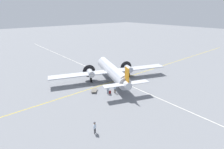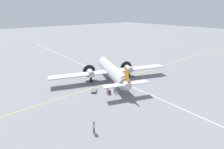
% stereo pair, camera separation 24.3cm
% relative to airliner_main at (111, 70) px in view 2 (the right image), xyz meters
% --- Properties ---
extents(ground_plane, '(300.00, 300.00, 0.00)m').
position_rel_airliner_main_xyz_m(ground_plane, '(0.14, 0.38, -2.47)').
color(ground_plane, slate).
extents(apron_line_eastwest, '(120.00, 0.16, 0.01)m').
position_rel_airliner_main_xyz_m(apron_line_eastwest, '(0.14, 0.66, -2.47)').
color(apron_line_eastwest, gold).
rests_on(apron_line_eastwest, ground_plane).
extents(apron_line_northsouth, '(0.16, 120.00, 0.01)m').
position_rel_airliner_main_xyz_m(apron_line_northsouth, '(-1.22, 0.38, -2.47)').
color(apron_line_northsouth, silver).
rests_on(apron_line_northsouth, ground_plane).
extents(airliner_main, '(25.97, 17.76, 5.64)m').
position_rel_airliner_main_xyz_m(airliner_main, '(0.00, 0.00, 0.00)').
color(airliner_main, silver).
rests_on(airliner_main, ground_plane).
extents(crew_foreground, '(0.52, 0.36, 1.63)m').
position_rel_airliner_main_xyz_m(crew_foreground, '(13.13, 12.60, -1.45)').
color(crew_foreground, '#2D2D33').
rests_on(crew_foreground, ground_plane).
extents(passenger_boarding, '(0.62, 0.30, 1.86)m').
position_rel_airliner_main_xyz_m(passenger_boarding, '(4.67, 4.66, -1.33)').
color(passenger_boarding, navy).
rests_on(passenger_boarding, ground_plane).
extents(ramp_agent, '(0.28, 0.60, 1.77)m').
position_rel_airliner_main_xyz_m(ramp_agent, '(3.50, 5.29, -1.39)').
color(ramp_agent, '#473D2D').
rests_on(ramp_agent, ground_plane).
extents(suitcase_near_door, '(0.38, 0.19, 0.63)m').
position_rel_airliner_main_xyz_m(suitcase_near_door, '(4.39, 4.91, -2.18)').
color(suitcase_near_door, maroon).
rests_on(suitcase_near_door, ground_plane).
extents(baggage_cart, '(1.98, 2.06, 0.56)m').
position_rel_airliner_main_xyz_m(baggage_cart, '(6.23, 2.29, -2.20)').
color(baggage_cart, '#6B665B').
rests_on(baggage_cart, ground_plane).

